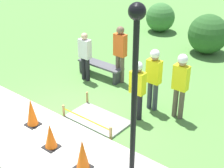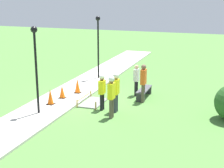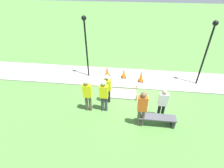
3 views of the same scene
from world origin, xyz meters
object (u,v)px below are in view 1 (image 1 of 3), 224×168
Objects in this scene: worker_trainee at (154,74)px; worker_supervisor at (137,86)px; traffic_cone_near_patch at (32,112)px; traffic_cone_sidewalk_edge at (83,154)px; lamppost_near at (135,80)px; bystander_in_gray_shirt at (85,54)px; traffic_cone_far_patch at (50,136)px; park_bench at (101,68)px; worker_assistant at (181,80)px; bystander_in_orange_shirt at (120,51)px.

worker_supervisor is at bearing -94.73° from worker_trainee.
worker_trainee reaches higher than traffic_cone_near_patch.
lamppost_near reaches higher than traffic_cone_sidewalk_edge.
traffic_cone_far_patch is at bearing -59.36° from bystander_in_gray_shirt.
worker_assistant reaches higher than park_bench.
traffic_cone_near_patch is 0.46× the size of park_bench.
traffic_cone_sidewalk_edge is at bearing -10.31° from traffic_cone_near_patch.
worker_supervisor reaches higher than park_bench.
traffic_cone_sidewalk_edge is 2.42m from lamppost_near.
lamppost_near reaches higher than worker_trainee.
worker_assistant is (3.25, -0.59, 0.77)m from park_bench.
worker_trainee is 3.70m from lamppost_near.
worker_supervisor is 0.89× the size of bystander_in_orange_shirt.
worker_trainee is at bearing 55.98° from traffic_cone_near_patch.
worker_trainee is (1.85, 2.74, 0.60)m from traffic_cone_near_patch.
worker_supervisor is (-0.34, 2.45, 0.51)m from traffic_cone_sidewalk_edge.
traffic_cone_far_patch is at bearing 177.02° from traffic_cone_sidewalk_edge.
park_bench is at bearing 165.08° from worker_trainee.
lamppost_near is at bearing -42.97° from park_bench.
worker_assistant is 1.14× the size of bystander_in_gray_shirt.
traffic_cone_far_patch is at bearing -179.11° from lamppost_near.
traffic_cone_near_patch is 1.12m from traffic_cone_far_patch.
traffic_cone_far_patch is 0.35× the size of worker_trainee.
traffic_cone_far_patch is (1.07, -0.33, -0.06)m from traffic_cone_near_patch.
park_bench is 0.45× the size of lamppost_near.
bystander_in_orange_shirt is (0.72, 0.13, 0.74)m from park_bench.
traffic_cone_sidewalk_edge is at bearing -82.01° from worker_supervisor.
worker_assistant is at bearing 103.04° from lamppost_near.
bystander_in_orange_shirt is (-0.98, 3.86, 0.66)m from traffic_cone_far_patch.
traffic_cone_near_patch is 1.20× the size of traffic_cone_far_patch.
worker_assistant is at bearing 81.38° from traffic_cone_sidewalk_edge.
traffic_cone_far_patch is at bearing -17.32° from traffic_cone_near_patch.
traffic_cone_sidewalk_edge is 0.45× the size of bystander_in_gray_shirt.
traffic_cone_near_patch is 3.95m from lamppost_near.
worker_trainee is at bearing 75.75° from traffic_cone_far_patch.
worker_assistant reaches higher than bystander_in_gray_shirt.
bystander_in_orange_shirt reaches higher than bystander_in_gray_shirt.
traffic_cone_sidewalk_edge is at bearing -53.87° from park_bench.
bystander_in_gray_shirt is (-1.93, 3.25, 0.50)m from traffic_cone_far_patch.
traffic_cone_near_patch is 0.43× the size of worker_trainee.
worker_trainee is at bearing -3.76° from bystander_in_gray_shirt.
worker_supervisor reaches higher than bystander_in_gray_shirt.
bystander_in_gray_shirt is at bearing -147.12° from bystander_in_orange_shirt.
bystander_in_orange_shirt is (-2.05, 3.92, 0.61)m from traffic_cone_sidewalk_edge.
traffic_cone_sidewalk_edge is (1.07, -0.06, 0.05)m from traffic_cone_far_patch.
worker_assistant is 3.49m from bystander_in_gray_shirt.
park_bench is (-0.63, 3.40, -0.14)m from traffic_cone_near_patch.
worker_trainee is (0.06, 0.68, 0.10)m from worker_supervisor.
bystander_in_orange_shirt is at bearing 104.26° from traffic_cone_far_patch.
park_bench is (-1.70, 3.73, -0.08)m from traffic_cone_far_patch.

